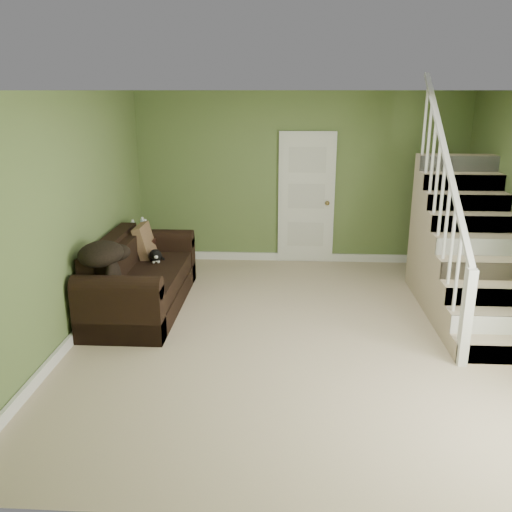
# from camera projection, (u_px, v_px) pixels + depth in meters

# --- Properties ---
(floor) EXTENTS (5.00, 5.50, 0.01)m
(floor) POSITION_uv_depth(u_px,v_px,m) (303.00, 334.00, 6.04)
(floor) COLOR tan
(floor) RESTS_ON ground
(ceiling) EXTENTS (5.00, 5.50, 0.01)m
(ceiling) POSITION_uv_depth(u_px,v_px,m) (309.00, 90.00, 5.27)
(ceiling) COLOR white
(ceiling) RESTS_ON wall_back
(wall_back) EXTENTS (5.00, 0.04, 2.60)m
(wall_back) POSITION_uv_depth(u_px,v_px,m) (300.00, 179.00, 8.28)
(wall_back) COLOR #5F7740
(wall_back) RESTS_ON floor
(wall_front) EXTENTS (5.00, 0.04, 2.60)m
(wall_front) POSITION_uv_depth(u_px,v_px,m) (321.00, 333.00, 3.03)
(wall_front) COLOR #5F7740
(wall_front) RESTS_ON floor
(wall_left) EXTENTS (0.04, 5.50, 2.60)m
(wall_left) POSITION_uv_depth(u_px,v_px,m) (72.00, 217.00, 5.79)
(wall_left) COLOR #5F7740
(wall_left) RESTS_ON floor
(baseboard_back) EXTENTS (5.00, 0.04, 0.12)m
(baseboard_back) POSITION_uv_depth(u_px,v_px,m) (298.00, 257.00, 8.61)
(baseboard_back) COLOR white
(baseboard_back) RESTS_ON floor
(baseboard_left) EXTENTS (0.04, 5.50, 0.12)m
(baseboard_left) POSITION_uv_depth(u_px,v_px,m) (85.00, 324.00, 6.15)
(baseboard_left) COLOR white
(baseboard_left) RESTS_ON floor
(door) EXTENTS (0.86, 0.12, 2.02)m
(door) POSITION_uv_depth(u_px,v_px,m) (306.00, 199.00, 8.32)
(door) COLOR white
(door) RESTS_ON floor
(staircase) EXTENTS (1.00, 2.51, 2.82)m
(staircase) POSITION_uv_depth(u_px,v_px,m) (464.00, 257.00, 6.66)
(staircase) COLOR tan
(staircase) RESTS_ON floor
(sofa) EXTENTS (0.95, 2.21, 0.87)m
(sofa) POSITION_uv_depth(u_px,v_px,m) (139.00, 282.00, 6.70)
(sofa) COLOR black
(sofa) RESTS_ON floor
(side_table) EXTENTS (0.63, 0.63, 0.89)m
(side_table) POSITION_uv_depth(u_px,v_px,m) (143.00, 257.00, 7.69)
(side_table) COLOR black
(side_table) RESTS_ON floor
(cat) EXTENTS (0.26, 0.42, 0.21)m
(cat) POSITION_uv_depth(u_px,v_px,m) (155.00, 256.00, 7.00)
(cat) COLOR black
(cat) RESTS_ON sofa
(banana) EXTENTS (0.14, 0.20, 0.06)m
(banana) POSITION_uv_depth(u_px,v_px,m) (138.00, 285.00, 6.10)
(banana) COLOR yellow
(banana) RESTS_ON sofa
(throw_pillow) EXTENTS (0.23, 0.47, 0.48)m
(throw_pillow) POSITION_uv_depth(u_px,v_px,m) (145.00, 242.00, 7.21)
(throw_pillow) COLOR #4C2F1E
(throw_pillow) RESTS_ON sofa
(throw_blanket) EXTENTS (0.55, 0.68, 0.25)m
(throw_blanket) POSITION_uv_depth(u_px,v_px,m) (101.00, 254.00, 5.86)
(throw_blanket) COLOR black
(throw_blanket) RESTS_ON sofa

